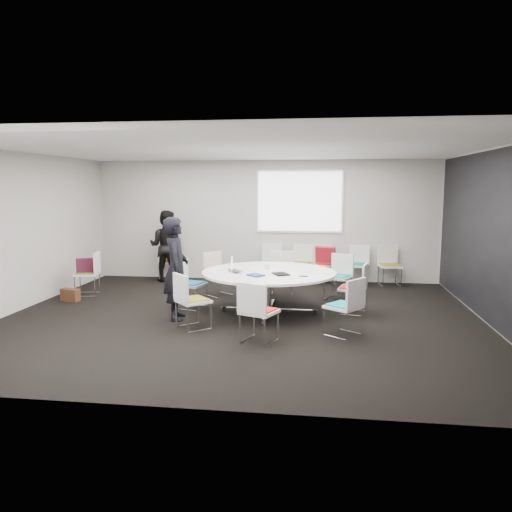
# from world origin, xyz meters

# --- Properties ---
(room_shell) EXTENTS (8.08, 7.08, 2.88)m
(room_shell) POSITION_xyz_m (0.09, 0.00, 1.40)
(room_shell) COLOR black
(room_shell) RESTS_ON ground
(conference_table) EXTENTS (2.32, 2.32, 0.73)m
(conference_table) POSITION_xyz_m (0.42, 0.42, 0.55)
(conference_table) COLOR silver
(conference_table) RESTS_ON ground
(projection_screen) EXTENTS (1.90, 0.03, 1.35)m
(projection_screen) POSITION_xyz_m (0.80, 3.46, 1.85)
(projection_screen) COLOR white
(projection_screen) RESTS_ON room_shell
(chair_ring_a) EXTENTS (0.54, 0.55, 0.88)m
(chair_ring_a) POSITION_xyz_m (1.88, 0.53, 0.28)
(chair_ring_a) COLOR silver
(chair_ring_a) RESTS_ON ground
(chair_ring_b) EXTENTS (0.61, 0.60, 0.88)m
(chair_ring_b) POSITION_xyz_m (1.66, 1.62, 0.28)
(chair_ring_b) COLOR silver
(chair_ring_b) RESTS_ON ground
(chair_ring_c) EXTENTS (0.47, 0.46, 0.88)m
(chair_ring_c) POSITION_xyz_m (0.53, 1.87, 0.28)
(chair_ring_c) COLOR silver
(chair_ring_c) RESTS_ON ground
(chair_ring_d) EXTENTS (0.64, 0.64, 0.88)m
(chair_ring_d) POSITION_xyz_m (-0.73, 1.63, 0.28)
(chair_ring_d) COLOR silver
(chair_ring_d) RESTS_ON ground
(chair_ring_e) EXTENTS (0.55, 0.56, 0.88)m
(chair_ring_e) POSITION_xyz_m (-1.01, 0.52, 0.28)
(chair_ring_e) COLOR silver
(chair_ring_e) RESTS_ON ground
(chair_ring_f) EXTENTS (0.64, 0.64, 0.88)m
(chair_ring_f) POSITION_xyz_m (-0.64, -0.75, 0.28)
(chair_ring_f) COLOR silver
(chair_ring_f) RESTS_ON ground
(chair_ring_g) EXTENTS (0.60, 0.59, 0.88)m
(chair_ring_g) POSITION_xyz_m (0.46, -1.29, 0.28)
(chair_ring_g) COLOR silver
(chair_ring_g) RESTS_ON ground
(chair_ring_h) EXTENTS (0.63, 0.64, 0.88)m
(chair_ring_h) POSITION_xyz_m (1.67, -0.82, 0.28)
(chair_ring_h) COLOR silver
(chair_ring_h) RESTS_ON ground
(chair_back_a) EXTENTS (0.50, 0.49, 0.88)m
(chair_back_a) POSITION_xyz_m (0.19, 3.17, 0.28)
(chair_back_a) COLOR silver
(chair_back_a) RESTS_ON ground
(chair_back_b) EXTENTS (0.55, 0.54, 0.88)m
(chair_back_b) POSITION_xyz_m (0.85, 3.17, 0.28)
(chair_back_b) COLOR silver
(chair_back_b) RESTS_ON ground
(chair_back_c) EXTENTS (0.58, 0.57, 0.88)m
(chair_back_c) POSITION_xyz_m (1.41, 3.16, 0.28)
(chair_back_c) COLOR silver
(chair_back_c) RESTS_ON ground
(chair_back_d) EXTENTS (0.53, 0.52, 0.88)m
(chair_back_d) POSITION_xyz_m (2.14, 3.17, 0.28)
(chair_back_d) COLOR silver
(chair_back_d) RESTS_ON ground
(chair_back_e) EXTENTS (0.53, 0.52, 0.88)m
(chair_back_e) POSITION_xyz_m (2.83, 3.16, 0.28)
(chair_back_e) COLOR silver
(chair_back_e) RESTS_ON ground
(chair_spare_left) EXTENTS (0.53, 0.54, 0.88)m
(chair_spare_left) POSITION_xyz_m (-3.36, 1.32, 0.28)
(chair_spare_left) COLOR silver
(chair_spare_left) RESTS_ON ground
(chair_person_back) EXTENTS (0.61, 0.60, 0.88)m
(chair_person_back) POSITION_xyz_m (-2.26, 3.16, 0.28)
(chair_person_back) COLOR silver
(chair_person_back) RESTS_ON ground
(person_main) EXTENTS (0.52, 0.69, 1.70)m
(person_main) POSITION_xyz_m (-1.05, -0.20, 0.85)
(person_main) COLOR black
(person_main) RESTS_ON ground
(person_back) EXTENTS (0.82, 0.65, 1.65)m
(person_back) POSITION_xyz_m (-2.25, 3.00, 0.83)
(person_back) COLOR black
(person_back) RESTS_ON ground
(laptop) EXTENTS (0.39, 0.43, 0.03)m
(laptop) POSITION_xyz_m (-0.11, 0.32, 0.74)
(laptop) COLOR #333338
(laptop) RESTS_ON conference_table
(laptop_lid) EXTENTS (0.05, 0.30, 0.22)m
(laptop_lid) POSITION_xyz_m (-0.22, 0.38, 0.86)
(laptop_lid) COLOR silver
(laptop_lid) RESTS_ON conference_table
(notebook_black) EXTENTS (0.33, 0.37, 0.02)m
(notebook_black) POSITION_xyz_m (0.66, 0.14, 0.74)
(notebook_black) COLOR black
(notebook_black) RESTS_ON conference_table
(tablet_folio) EXTENTS (0.33, 0.32, 0.03)m
(tablet_folio) POSITION_xyz_m (0.25, -0.04, 0.74)
(tablet_folio) COLOR navy
(tablet_folio) RESTS_ON conference_table
(papers_right) EXTENTS (0.36, 0.32, 0.00)m
(papers_right) POSITION_xyz_m (1.05, 0.61, 0.73)
(papers_right) COLOR white
(papers_right) RESTS_ON conference_table
(papers_front) EXTENTS (0.35, 0.30, 0.00)m
(papers_front) POSITION_xyz_m (1.10, 0.34, 0.73)
(papers_front) COLOR silver
(papers_front) RESTS_ON conference_table
(cup) EXTENTS (0.08, 0.08, 0.09)m
(cup) POSITION_xyz_m (0.37, 0.62, 0.78)
(cup) COLOR white
(cup) RESTS_ON conference_table
(phone) EXTENTS (0.14, 0.08, 0.01)m
(phone) POSITION_xyz_m (1.04, 0.02, 0.73)
(phone) COLOR black
(phone) RESTS_ON conference_table
(maroon_bag) EXTENTS (0.42, 0.30, 0.28)m
(maroon_bag) POSITION_xyz_m (-3.38, 1.31, 0.62)
(maroon_bag) COLOR #4B142A
(maroon_bag) RESTS_ON chair_spare_left
(brown_bag) EXTENTS (0.39, 0.24, 0.24)m
(brown_bag) POSITION_xyz_m (-3.47, 0.77, 0.12)
(brown_bag) COLOR #492617
(brown_bag) RESTS_ON ground
(red_jacket) EXTENTS (0.47, 0.29, 0.36)m
(red_jacket) POSITION_xyz_m (1.41, 2.94, 0.70)
(red_jacket) COLOR maroon
(red_jacket) RESTS_ON chair_back_c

